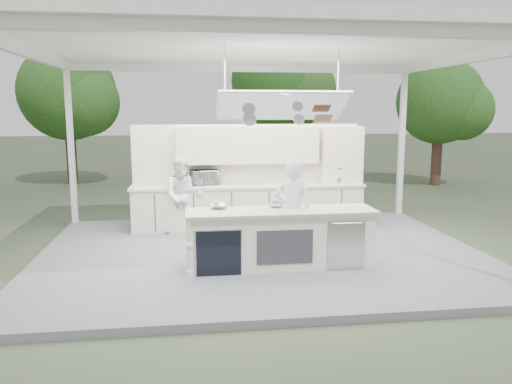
{
  "coord_description": "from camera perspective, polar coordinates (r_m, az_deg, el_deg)",
  "views": [
    {
      "loc": [
        -1.27,
        -8.76,
        2.69
      ],
      "look_at": [
        -0.04,
        0.4,
        1.16
      ],
      "focal_mm": 35.0,
      "sensor_mm": 36.0,
      "label": 1
    }
  ],
  "objects": [
    {
      "name": "tree_cluster",
      "position": [
        18.58,
        -4.31,
        11.24
      ],
      "size": [
        19.55,
        9.4,
        5.85
      ],
      "color": "#452D22",
      "rests_on": "ground"
    },
    {
      "name": "toaster_oven",
      "position": [
        10.94,
        -5.92,
        1.71
      ],
      "size": [
        0.68,
        0.55,
        0.33
      ],
      "primitive_type": "imported",
      "rotation": [
        0.0,
        0.0,
        0.29
      ],
      "color": "#B5B8BC",
      "rests_on": "back_counter"
    },
    {
      "name": "bowl_small",
      "position": [
        8.39,
        2.27,
        -1.48
      ],
      "size": [
        0.28,
        0.28,
        0.08
      ],
      "primitive_type": "imported",
      "rotation": [
        0.0,
        0.0,
        -0.18
      ],
      "color": "silver",
      "rests_on": "demo_island"
    },
    {
      "name": "stage_deck",
      "position": [
        9.24,
        0.58,
        -7.14
      ],
      "size": [
        8.0,
        6.0,
        0.12
      ],
      "primitive_type": "cube",
      "color": "slate",
      "rests_on": "ground"
    },
    {
      "name": "demo_island",
      "position": [
        8.25,
        2.73,
        -5.3
      ],
      "size": [
        3.1,
        0.79,
        0.95
      ],
      "color": "beige",
      "rests_on": "stage_deck"
    },
    {
      "name": "bowl_large",
      "position": [
        8.28,
        -4.3,
        -1.65
      ],
      "size": [
        0.3,
        0.3,
        0.07
      ],
      "primitive_type": "imported",
      "rotation": [
        0.0,
        0.0,
        -0.01
      ],
      "color": "#B7BBBF",
      "rests_on": "demo_island"
    },
    {
      "name": "sous_chef",
      "position": [
        10.46,
        -8.35,
        -0.39
      ],
      "size": [
        0.8,
        0.63,
        1.61
      ],
      "primitive_type": "imported",
      "rotation": [
        0.0,
        0.0,
        -0.02
      ],
      "color": "white",
      "rests_on": "stage_deck"
    },
    {
      "name": "head_chef",
      "position": [
        8.41,
        4.23,
        -2.25
      ],
      "size": [
        0.75,
        0.64,
        1.75
      ],
      "primitive_type": "imported",
      "rotation": [
        0.0,
        0.0,
        2.74
      ],
      "color": "white",
      "rests_on": "stage_deck"
    },
    {
      "name": "ground",
      "position": [
        9.25,
        0.58,
        -7.49
      ],
      "size": [
        90.0,
        90.0,
        0.0
      ],
      "primitive_type": "plane",
      "color": "#3F4A33",
      "rests_on": "ground"
    },
    {
      "name": "back_counter",
      "position": [
        10.94,
        -0.84,
        -1.61
      ],
      "size": [
        5.08,
        0.72,
        0.95
      ],
      "color": "beige",
      "rests_on": "stage_deck"
    },
    {
      "name": "tent",
      "position": [
        8.9,
        0.65,
        15.99
      ],
      "size": [
        8.2,
        6.2,
        3.86
      ],
      "color": "white",
      "rests_on": "ground"
    },
    {
      "name": "back_wall_unit",
      "position": [
        11.07,
        1.3,
        3.62
      ],
      "size": [
        5.05,
        0.48,
        2.25
      ],
      "color": "beige",
      "rests_on": "stage_deck"
    }
  ]
}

